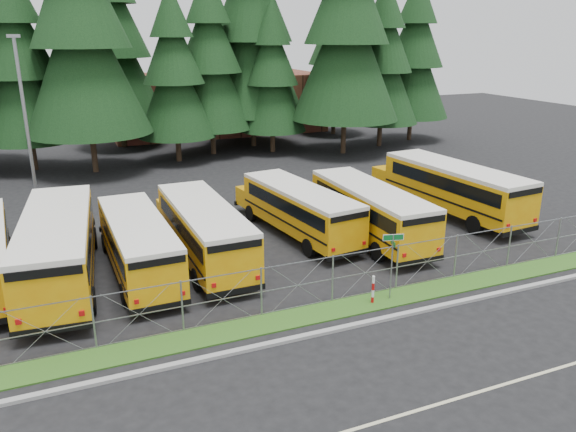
# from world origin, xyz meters

# --- Properties ---
(ground) EXTENTS (120.00, 120.00, 0.00)m
(ground) POSITION_xyz_m (0.00, 0.00, 0.00)
(ground) COLOR black
(ground) RESTS_ON ground
(curb) EXTENTS (50.00, 0.25, 0.12)m
(curb) POSITION_xyz_m (0.00, -3.10, 0.06)
(curb) COLOR gray
(curb) RESTS_ON ground
(grass_verge) EXTENTS (50.00, 1.40, 0.06)m
(grass_verge) POSITION_xyz_m (0.00, -1.70, 0.03)
(grass_verge) COLOR #264C15
(grass_verge) RESTS_ON ground
(road_lane_line) EXTENTS (50.00, 0.12, 0.01)m
(road_lane_line) POSITION_xyz_m (0.00, -8.00, 0.01)
(road_lane_line) COLOR beige
(road_lane_line) RESTS_ON ground
(chainlink_fence) EXTENTS (44.00, 0.10, 2.00)m
(chainlink_fence) POSITION_xyz_m (0.00, -1.00, 1.00)
(chainlink_fence) COLOR gray
(chainlink_fence) RESTS_ON ground
(brick_building) EXTENTS (22.00, 10.00, 6.00)m
(brick_building) POSITION_xyz_m (6.00, 40.00, 3.00)
(brick_building) COLOR brown
(brick_building) RESTS_ON ground
(bus_1) EXTENTS (3.81, 11.91, 3.07)m
(bus_1) POSITION_xyz_m (-10.84, 5.22, 1.53)
(bus_1) COLOR orange
(bus_1) RESTS_ON ground
(bus_2) EXTENTS (2.58, 10.11, 2.64)m
(bus_2) POSITION_xyz_m (-7.65, 4.85, 1.32)
(bus_2) COLOR orange
(bus_2) RESTS_ON ground
(bus_3) EXTENTS (2.60, 10.63, 2.78)m
(bus_3) POSITION_xyz_m (-4.60, 5.24, 1.39)
(bus_3) COLOR orange
(bus_3) RESTS_ON ground
(bus_5) EXTENTS (3.64, 10.35, 2.66)m
(bus_5) POSITION_xyz_m (0.83, 6.69, 1.33)
(bus_5) COLOR orange
(bus_5) RESTS_ON ground
(bus_6) EXTENTS (2.61, 10.67, 2.79)m
(bus_6) POSITION_xyz_m (4.03, 4.95, 1.40)
(bus_6) COLOR orange
(bus_6) RESTS_ON ground
(bus_east) EXTENTS (3.65, 11.61, 3.00)m
(bus_east) POSITION_xyz_m (10.52, 6.50, 1.50)
(bus_east) COLOR orange
(bus_east) RESTS_ON ground
(street_sign) EXTENTS (0.82, 0.54, 2.81)m
(street_sign) POSITION_xyz_m (1.23, -1.73, 2.03)
(street_sign) COLOR gray
(street_sign) RESTS_ON ground
(striped_bollard) EXTENTS (0.11, 0.11, 1.20)m
(striped_bollard) POSITION_xyz_m (0.40, -1.77, 0.60)
(striped_bollard) COLOR #B20C0C
(striped_bollard) RESTS_ON ground
(light_standard) EXTENTS (0.70, 0.35, 10.14)m
(light_standard) POSITION_xyz_m (-11.82, 16.74, 5.50)
(light_standard) COLOR gray
(light_standard) RESTS_ON ground
(conifer_2) EXTENTS (6.96, 6.96, 15.39)m
(conifer_2) POSITION_xyz_m (-12.05, 28.18, 7.70)
(conifer_2) COLOR black
(conifer_2) RESTS_ON ground
(conifer_3) EXTENTS (9.16, 9.16, 20.25)m
(conifer_3) POSITION_xyz_m (-7.76, 25.61, 10.12)
(conifer_3) COLOR black
(conifer_3) RESTS_ON ground
(conifer_4) EXTENTS (6.33, 6.33, 13.99)m
(conifer_4) POSITION_xyz_m (-1.02, 26.84, 6.99)
(conifer_4) COLOR black
(conifer_4) RESTS_ON ground
(conifer_5) EXTENTS (7.00, 7.00, 15.48)m
(conifer_5) POSITION_xyz_m (2.41, 28.50, 7.74)
(conifer_5) COLOR black
(conifer_5) RESTS_ON ground
(conifer_6) EXTENTS (5.90, 5.90, 13.04)m
(conifer_6) POSITION_xyz_m (7.56, 27.31, 6.52)
(conifer_6) COLOR black
(conifer_6) RESTS_ON ground
(conifer_7) EXTENTS (9.27, 9.27, 20.50)m
(conifer_7) POSITION_xyz_m (13.12, 24.38, 10.25)
(conifer_7) COLOR black
(conifer_7) RESTS_ON ground
(conifer_8) EXTENTS (6.77, 6.77, 14.97)m
(conifer_8) POSITION_xyz_m (17.81, 25.96, 7.48)
(conifer_8) COLOR black
(conifer_8) RESTS_ON ground
(conifer_9) EXTENTS (7.05, 7.05, 15.59)m
(conifer_9) POSITION_xyz_m (22.22, 27.48, 7.79)
(conifer_9) COLOR black
(conifer_9) RESTS_ON ground
(conifer_11) EXTENTS (8.09, 8.09, 17.89)m
(conifer_11) POSITION_xyz_m (-4.46, 34.84, 8.95)
(conifer_11) COLOR black
(conifer_11) RESTS_ON ground
(conifer_12) EXTENTS (9.41, 9.41, 20.80)m
(conifer_12) POSITION_xyz_m (6.89, 30.53, 10.40)
(conifer_12) COLOR black
(conifer_12) RESTS_ON ground
(conifer_13) EXTENTS (7.08, 7.08, 15.67)m
(conifer_13) POSITION_xyz_m (16.86, 33.55, 7.83)
(conifer_13) COLOR black
(conifer_13) RESTS_ON ground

